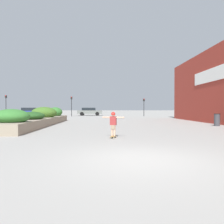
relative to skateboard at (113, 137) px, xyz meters
The scene contains 10 objects.
ground_plane 4.29m from the skateboard, 82.82° to the right, with size 300.00×300.00×0.00m, color gray.
planter_box 9.70m from the skateboard, 125.94° to the left, with size 2.21×14.30×1.51m.
skateboard is the anchor object (origin of this frame).
skateboarder 0.71m from the skateboard, 82.87° to the right, with size 1.02×0.39×1.13m.
trash_bin 10.79m from the skateboard, 38.24° to the left, with size 0.46×0.46×0.97m.
car_leftmost 32.49m from the skateboard, 95.59° to the left, with size 4.72×1.87×1.51m.
car_center_left 37.34m from the skateboard, 114.51° to the left, with size 4.50×1.96×1.53m.
traffic_light_left 28.74m from the skateboard, 102.13° to the left, with size 0.28×0.30×3.43m.
traffic_light_right 29.23m from the skateboard, 76.67° to the left, with size 0.28×0.30×3.11m.
traffic_light_far_left 33.53m from the skateboard, 121.45° to the left, with size 0.28×0.30×3.66m.
Camera 1 is at (-0.98, -5.85, 1.38)m, focal length 35.00 mm.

